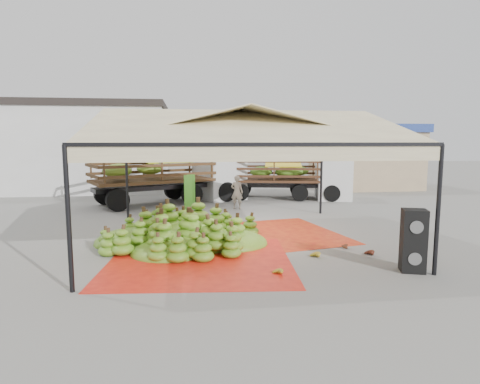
{
  "coord_description": "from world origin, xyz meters",
  "views": [
    {
      "loc": [
        -1.63,
        -12.27,
        3.07
      ],
      "look_at": [
        0.2,
        1.5,
        1.3
      ],
      "focal_mm": 30.0,
      "sensor_mm": 36.0,
      "label": 1
    }
  ],
  "objects": [
    {
      "name": "building_tan",
      "position": [
        10.0,
        13.0,
        2.07
      ],
      "size": [
        6.3,
        5.3,
        4.1
      ],
      "color": "tan",
      "rests_on": "ground"
    },
    {
      "name": "hand_yellow_b",
      "position": [
        0.37,
        -3.55,
        0.1
      ],
      "size": [
        0.54,
        0.51,
        0.19
      ],
      "primitive_type": "ellipsoid",
      "rotation": [
        0.0,
        0.0,
        0.49
      ],
      "color": "gold",
      "rests_on": "ground"
    },
    {
      "name": "truck_right",
      "position": [
        4.04,
        8.51,
        1.34
      ],
      "size": [
        6.66,
        3.47,
        2.18
      ],
      "rotation": [
        0.0,
        0.0,
        -0.22
      ],
      "color": "#522F1B",
      "rests_on": "ground"
    },
    {
      "name": "vendor",
      "position": [
        0.6,
        5.6,
        0.77
      ],
      "size": [
        0.66,
        0.56,
        1.54
      ],
      "primitive_type": "imported",
      "rotation": [
        0.0,
        0.0,
        2.72
      ],
      "color": "gray",
      "rests_on": "ground"
    },
    {
      "name": "hanging_bunches",
      "position": [
        -0.73,
        -0.61,
        2.62
      ],
      "size": [
        3.24,
        0.24,
        0.2
      ],
      "color": "#427618",
      "rests_on": "ground"
    },
    {
      "name": "speaker_stack",
      "position": [
        3.62,
        -3.7,
        0.75
      ],
      "size": [
        0.66,
        0.62,
        1.49
      ],
      "rotation": [
        0.0,
        0.0,
        -0.32
      ],
      "color": "black",
      "rests_on": "ground"
    },
    {
      "name": "banana_leaves",
      "position": [
        -1.69,
        2.1,
        0.0
      ],
      "size": [
        0.96,
        1.36,
        3.7
      ],
      "primitive_type": null,
      "color": "#2E6E1D",
      "rests_on": "ground"
    },
    {
      "name": "ground",
      "position": [
        0.0,
        0.0,
        0.0
      ],
      "size": [
        90.0,
        90.0,
        0.0
      ],
      "primitive_type": "plane",
      "color": "slate",
      "rests_on": "ground"
    },
    {
      "name": "building_white",
      "position": [
        -10.0,
        14.0,
        2.71
      ],
      "size": [
        14.3,
        6.3,
        5.4
      ],
      "color": "silver",
      "rests_on": "ground"
    },
    {
      "name": "hand_red_a",
      "position": [
        2.76,
        -1.51,
        0.1
      ],
      "size": [
        0.54,
        0.51,
        0.2
      ],
      "primitive_type": "ellipsoid",
      "rotation": [
        0.0,
        0.0,
        -0.45
      ],
      "color": "#5B2814",
      "rests_on": "ground"
    },
    {
      "name": "hand_red_b",
      "position": [
        3.16,
        -2.31,
        0.11
      ],
      "size": [
        0.51,
        0.44,
        0.21
      ],
      "primitive_type": "ellipsoid",
      "rotation": [
        0.0,
        0.0,
        0.15
      ],
      "color": "#532113",
      "rests_on": "ground"
    },
    {
      "name": "tarp_left",
      "position": [
        -1.34,
        -2.18,
        0.01
      ],
      "size": [
        5.01,
        4.81,
        0.01
      ],
      "primitive_type": "cube",
      "rotation": [
        0.0,
        0.0,
        -0.09
      ],
      "color": "red",
      "rests_on": "ground"
    },
    {
      "name": "banana_heap",
      "position": [
        -1.74,
        -0.39,
        0.58
      ],
      "size": [
        6.0,
        5.19,
        1.16
      ],
      "primitive_type": "ellipsoid",
      "rotation": [
        0.0,
        0.0,
        -0.15
      ],
      "color": "#56851B",
      "rests_on": "ground"
    },
    {
      "name": "tarp_right",
      "position": [
        1.17,
        0.5,
        0.01
      ],
      "size": [
        4.92,
        5.08,
        0.01
      ],
      "primitive_type": "cube",
      "rotation": [
        0.0,
        0.0,
        0.2
      ],
      "color": "#E55215",
      "rests_on": "ground"
    },
    {
      "name": "hand_yellow_a",
      "position": [
        1.65,
        -2.33,
        0.11
      ],
      "size": [
        0.58,
        0.52,
        0.22
      ],
      "primitive_type": "ellipsoid",
      "rotation": [
        0.0,
        0.0,
        0.34
      ],
      "color": "gold",
      "rests_on": "ground"
    },
    {
      "name": "truck_left",
      "position": [
        -2.15,
        8.02,
        1.59
      ],
      "size": [
        7.9,
        5.46,
        2.58
      ],
      "rotation": [
        0.0,
        0.0,
        0.43
      ],
      "color": "#4A2E18",
      "rests_on": "ground"
    },
    {
      "name": "canopy_tent",
      "position": [
        0.0,
        0.0,
        3.3
      ],
      "size": [
        8.1,
        8.1,
        4.0
      ],
      "color": "black",
      "rests_on": "ground"
    },
    {
      "name": "hand_green",
      "position": [
        -0.52,
        -1.23,
        0.1
      ],
      "size": [
        0.54,
        0.48,
        0.2
      ],
      "primitive_type": "ellipsoid",
      "rotation": [
        0.0,
        0.0,
        -0.3
      ],
      "color": "#5A801A",
      "rests_on": "ground"
    }
  ]
}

